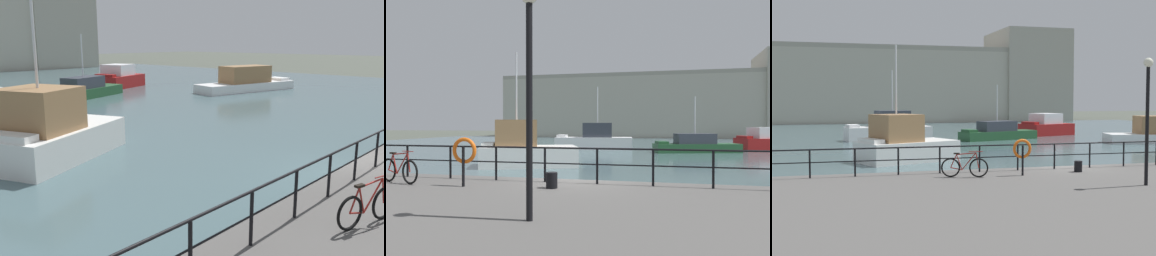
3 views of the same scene
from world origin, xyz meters
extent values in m
plane|color=#4C5147|center=(0.00, 0.00, 0.00)|extent=(240.00, 240.00, 0.00)
cube|color=#A49F91|center=(23.63, 63.29, 7.62)|extent=(11.22, 13.84, 15.25)
cube|color=white|center=(-5.34, 9.69, 0.61)|extent=(6.33, 4.87, 1.20)
cube|color=#997047|center=(-6.02, 9.41, 2.01)|extent=(3.12, 3.18, 1.59)
cube|color=white|center=(-7.53, 8.79, 1.33)|extent=(1.41, 2.17, 0.24)
cylinder|color=silver|center=(-6.02, 9.41, 4.82)|extent=(0.10, 0.10, 4.03)
cube|color=white|center=(17.57, 16.83, 0.40)|extent=(10.23, 4.70, 0.77)
cube|color=#997047|center=(17.46, 16.85, 1.53)|extent=(4.89, 3.08, 1.49)
cube|color=white|center=(21.63, 15.95, 0.90)|extent=(1.56, 2.07, 0.24)
cube|color=maroon|center=(11.72, 27.91, 0.60)|extent=(5.83, 4.38, 1.17)
cube|color=silver|center=(11.62, 27.88, 1.71)|extent=(3.16, 3.08, 1.05)
cube|color=maroon|center=(9.65, 27.23, 1.30)|extent=(1.23, 2.13, 0.24)
cube|color=#23512D|center=(5.10, 23.63, 0.40)|extent=(7.74, 4.12, 0.78)
cube|color=#333842|center=(4.94, 23.58, 1.24)|extent=(3.74, 2.63, 0.90)
cube|color=#23512D|center=(2.09, 22.70, 0.91)|extent=(1.27, 1.59, 0.24)
cylinder|color=silver|center=(4.94, 23.58, 3.34)|extent=(0.10, 0.10, 3.30)
cylinder|color=black|center=(-8.90, -0.75, 1.30)|extent=(0.07, 0.07, 1.05)
cylinder|color=black|center=(-7.26, -0.75, 1.30)|extent=(0.07, 0.07, 1.05)
cylinder|color=black|center=(-5.63, -0.75, 1.30)|extent=(0.07, 0.07, 1.05)
cylinder|color=black|center=(-4.00, -0.75, 1.30)|extent=(0.07, 0.07, 1.05)
cylinder|color=black|center=(-2.37, -0.75, 1.30)|extent=(0.07, 0.07, 1.05)
cylinder|color=black|center=(-0.73, -0.75, 1.30)|extent=(0.07, 0.07, 1.05)
cylinder|color=black|center=(-0.73, -0.75, 1.82)|extent=(26.11, 0.06, 0.06)
cylinder|color=black|center=(-0.73, -0.75, 1.35)|extent=(26.11, 0.04, 0.04)
torus|color=black|center=(-4.45, -2.15, 1.13)|extent=(0.71, 0.27, 0.72)
torus|color=black|center=(-5.45, -1.84, 1.13)|extent=(0.71, 0.27, 0.72)
cylinder|color=maroon|center=(-4.80, -2.04, 1.37)|extent=(0.53, 0.20, 0.66)
cylinder|color=maroon|center=(-5.14, -1.94, 1.34)|extent=(0.23, 0.10, 0.58)
cylinder|color=maroon|center=(-4.90, -2.01, 1.66)|extent=(0.70, 0.25, 0.11)
cylinder|color=maroon|center=(-5.25, -1.90, 1.09)|extent=(0.42, 0.16, 0.12)
cylinder|color=maroon|center=(-5.35, -1.87, 1.38)|extent=(0.26, 0.11, 0.51)
cylinder|color=maroon|center=(-4.50, -2.14, 1.41)|extent=(0.14, 0.08, 0.57)
cube|color=black|center=(-5.24, -1.91, 1.66)|extent=(0.24, 0.15, 0.05)
cylinder|color=maroon|center=(-4.55, -2.12, 1.74)|extent=(0.50, 0.18, 0.02)
camera|label=1|loc=(-13.06, -4.61, 4.45)|focal=38.17mm
camera|label=2|loc=(3.09, -11.87, 2.56)|focal=35.80mm
camera|label=3|loc=(-9.83, -20.23, 3.69)|focal=47.69mm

